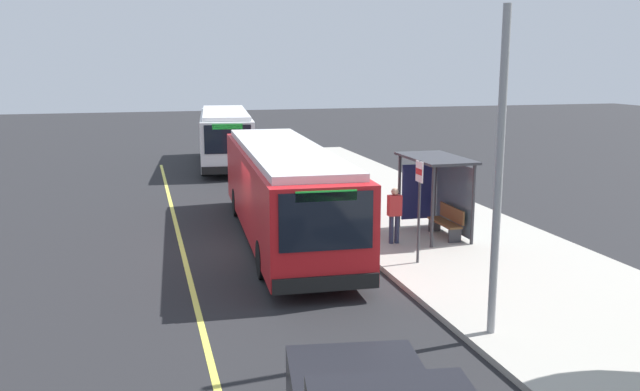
# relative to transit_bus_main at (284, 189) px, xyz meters

# --- Properties ---
(ground_plane) EXTENTS (120.00, 120.00, 0.00)m
(ground_plane) POSITION_rel_transit_bus_main_xyz_m (0.88, -1.01, -1.62)
(ground_plane) COLOR #232326
(sidewalk_curb) EXTENTS (44.00, 6.40, 0.15)m
(sidewalk_curb) POSITION_rel_transit_bus_main_xyz_m (0.88, 4.99, -1.54)
(sidewalk_curb) COLOR #A8A399
(sidewalk_curb) RESTS_ON ground_plane
(lane_stripe_center) EXTENTS (36.00, 0.14, 0.01)m
(lane_stripe_center) POSITION_rel_transit_bus_main_xyz_m (0.88, -3.21, -1.61)
(lane_stripe_center) COLOR #E0D64C
(lane_stripe_center) RESTS_ON ground_plane
(transit_bus_main) EXTENTS (12.30, 3.20, 2.95)m
(transit_bus_main) POSITION_rel_transit_bus_main_xyz_m (0.00, 0.00, 0.00)
(transit_bus_main) COLOR red
(transit_bus_main) RESTS_ON ground_plane
(transit_bus_second) EXTENTS (10.54, 3.59, 2.95)m
(transit_bus_second) POSITION_rel_transit_bus_main_xyz_m (-16.13, 0.22, -0.00)
(transit_bus_second) COLOR white
(transit_bus_second) RESTS_ON ground_plane
(bus_shelter) EXTENTS (2.90, 1.60, 2.48)m
(bus_shelter) POSITION_rel_transit_bus_main_xyz_m (1.07, 4.68, 0.30)
(bus_shelter) COLOR #333338
(bus_shelter) RESTS_ON sidewalk_curb
(waiting_bench) EXTENTS (1.60, 0.48, 0.95)m
(waiting_bench) POSITION_rel_transit_bus_main_xyz_m (1.55, 4.83, -0.99)
(waiting_bench) COLOR brown
(waiting_bench) RESTS_ON sidewalk_curb
(route_sign_post) EXTENTS (0.44, 0.08, 2.80)m
(route_sign_post) POSITION_rel_transit_bus_main_xyz_m (3.90, 2.84, 0.34)
(route_sign_post) COLOR #333338
(route_sign_post) RESTS_ON sidewalk_curb
(pedestrian_commuter) EXTENTS (0.24, 0.40, 1.69)m
(pedestrian_commuter) POSITION_rel_transit_bus_main_xyz_m (1.86, 2.96, -0.50)
(pedestrian_commuter) COLOR #282D47
(pedestrian_commuter) RESTS_ON sidewalk_curb
(utility_pole) EXTENTS (0.16, 0.16, 6.40)m
(utility_pole) POSITION_rel_transit_bus_main_xyz_m (8.75, 2.36, 1.73)
(utility_pole) COLOR gray
(utility_pole) RESTS_ON sidewalk_curb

